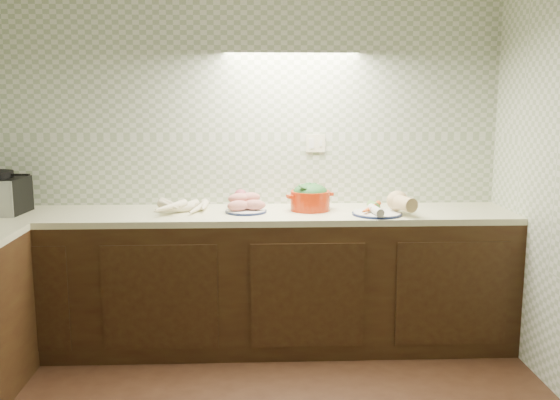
{
  "coord_description": "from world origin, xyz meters",
  "views": [
    {
      "loc": [
        0.13,
        -2.47,
        1.66
      ],
      "look_at": [
        0.28,
        1.25,
        1.02
      ],
      "focal_mm": 40.0,
      "sensor_mm": 36.0,
      "label": 1
    }
  ],
  "objects_px": {
    "onion_bowl": "(243,201)",
    "sweet_potato_plate": "(245,205)",
    "parsnip_pile": "(199,208)",
    "veg_plate": "(387,206)",
    "dutch_oven": "(310,197)"
  },
  "relations": [
    {
      "from": "parsnip_pile",
      "to": "onion_bowl",
      "type": "distance_m",
      "value": 0.32
    },
    {
      "from": "dutch_oven",
      "to": "veg_plate",
      "type": "height_order",
      "value": "dutch_oven"
    },
    {
      "from": "parsnip_pile",
      "to": "sweet_potato_plate",
      "type": "height_order",
      "value": "sweet_potato_plate"
    },
    {
      "from": "veg_plate",
      "to": "dutch_oven",
      "type": "bearing_deg",
      "value": 163.82
    },
    {
      "from": "parsnip_pile",
      "to": "onion_bowl",
      "type": "xyz_separation_m",
      "value": [
        0.28,
        0.16,
        0.01
      ]
    },
    {
      "from": "onion_bowl",
      "to": "veg_plate",
      "type": "bearing_deg",
      "value": -13.34
    },
    {
      "from": "onion_bowl",
      "to": "veg_plate",
      "type": "height_order",
      "value": "veg_plate"
    },
    {
      "from": "sweet_potato_plate",
      "to": "veg_plate",
      "type": "bearing_deg",
      "value": -6.02
    },
    {
      "from": "parsnip_pile",
      "to": "veg_plate",
      "type": "distance_m",
      "value": 1.2
    },
    {
      "from": "sweet_potato_plate",
      "to": "dutch_oven",
      "type": "bearing_deg",
      "value": 5.95
    },
    {
      "from": "dutch_oven",
      "to": "veg_plate",
      "type": "relative_size",
      "value": 0.85
    },
    {
      "from": "onion_bowl",
      "to": "sweet_potato_plate",
      "type": "bearing_deg",
      "value": -81.12
    },
    {
      "from": "parsnip_pile",
      "to": "dutch_oven",
      "type": "bearing_deg",
      "value": 6.24
    },
    {
      "from": "sweet_potato_plate",
      "to": "veg_plate",
      "type": "relative_size",
      "value": 0.68
    },
    {
      "from": "sweet_potato_plate",
      "to": "onion_bowl",
      "type": "height_order",
      "value": "onion_bowl"
    }
  ]
}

